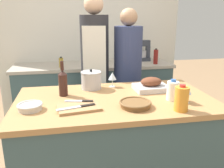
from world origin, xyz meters
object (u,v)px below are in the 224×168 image
object	(u,v)px
wine_bottle_green	(63,82)
roasting_pan	(151,85)
cutting_board	(79,107)
stand_mixer	(144,52)
wicker_basket	(135,104)
mixing_bowl	(30,106)
wine_glass_left	(112,76)
knife_chef	(78,107)
person_cook_aproned	(95,68)
stock_pot	(91,80)
wine_glass_right	(187,90)
person_cook_guest	(128,74)
knife_paring	(80,101)
condiment_bottle_short	(61,63)
juice_jug	(182,99)
condiment_bottle_tall	(156,57)
milk_jug	(173,91)

from	to	relation	value
wine_bottle_green	roasting_pan	bearing A→B (deg)	0.14
roasting_pan	cutting_board	size ratio (longest dim) A/B	0.93
stand_mixer	wicker_basket	bearing A→B (deg)	-109.61
mixing_bowl	stand_mixer	xyz separation A→B (m)	(1.39, 1.77, 0.07)
wine_glass_left	roasting_pan	bearing A→B (deg)	-27.73
wine_glass_left	knife_chef	world-z (taller)	wine_glass_left
roasting_pan	person_cook_aproned	bearing A→B (deg)	121.44
stock_pot	wine_glass_right	xyz separation A→B (m)	(0.65, -0.49, 0.03)
wine_bottle_green	person_cook_guest	world-z (taller)	person_cook_guest
knife_paring	person_cook_aproned	size ratio (longest dim) A/B	0.12
mixing_bowl	person_cook_aproned	size ratio (longest dim) A/B	0.10
wine_glass_left	person_cook_guest	bearing A→B (deg)	61.09
knife_chef	stand_mixer	bearing A→B (deg)	59.71
roasting_pan	person_cook_guest	distance (m)	0.65
wine_bottle_green	knife_paring	bearing A→B (deg)	-60.69
wicker_basket	knife_paring	xyz separation A→B (m)	(-0.39, 0.13, -0.00)
person_cook_guest	mixing_bowl	bearing A→B (deg)	-146.28
mixing_bowl	person_cook_aproned	distance (m)	1.10
wine_glass_left	condiment_bottle_short	xyz separation A→B (m)	(-0.48, 1.08, -0.07)
juice_jug	wine_bottle_green	size ratio (longest dim) A/B	0.66
mixing_bowl	juice_jug	distance (m)	1.04
condiment_bottle_short	condiment_bottle_tall	bearing A→B (deg)	-0.45
cutting_board	wine_glass_right	size ratio (longest dim) A/B	2.26
mixing_bowl	juice_jug	bearing A→B (deg)	-11.11
roasting_pan	cutting_board	xyz separation A→B (m)	(-0.64, -0.31, -0.04)
roasting_pan	wine_bottle_green	size ratio (longest dim) A/B	1.04
stock_pot	wine_glass_left	size ratio (longest dim) A/B	1.33
wine_bottle_green	wine_glass_left	xyz separation A→B (m)	(0.44, 0.17, -0.01)
roasting_pan	knife_chef	world-z (taller)	roasting_pan
cutting_board	knife_chef	world-z (taller)	knife_chef
roasting_pan	wine_glass_right	distance (m)	0.38
wine_bottle_green	condiment_bottle_tall	xyz separation A→B (m)	(1.25, 1.23, -0.04)
juice_jug	stand_mixer	size ratio (longest dim) A/B	0.61
person_cook_aproned	wine_bottle_green	bearing A→B (deg)	-108.68
condiment_bottle_tall	milk_jug	bearing A→B (deg)	-105.95
wicker_basket	stock_pot	distance (m)	0.56
stand_mixer	condiment_bottle_short	bearing A→B (deg)	-168.07
wine_glass_left	knife_chef	distance (m)	0.60
mixing_bowl	condiment_bottle_tall	size ratio (longest dim) A/B	0.80
milk_jug	wicker_basket	bearing A→B (deg)	-164.81
person_cook_guest	knife_chef	bearing A→B (deg)	-132.86
knife_chef	person_cook_guest	size ratio (longest dim) A/B	0.17
person_cook_aproned	stand_mixer	bearing A→B (deg)	52.72
roasting_pan	mixing_bowl	size ratio (longest dim) A/B	1.70
condiment_bottle_short	milk_jug	bearing A→B (deg)	-60.01
knife_chef	person_cook_aproned	xyz separation A→B (m)	(0.24, 1.00, 0.05)
juice_jug	condiment_bottle_short	bearing A→B (deg)	115.99
wine_bottle_green	stock_pot	bearing A→B (deg)	31.39
stand_mixer	wine_bottle_green	bearing A→B (deg)	-127.85
knife_chef	wicker_basket	bearing A→B (deg)	-2.89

